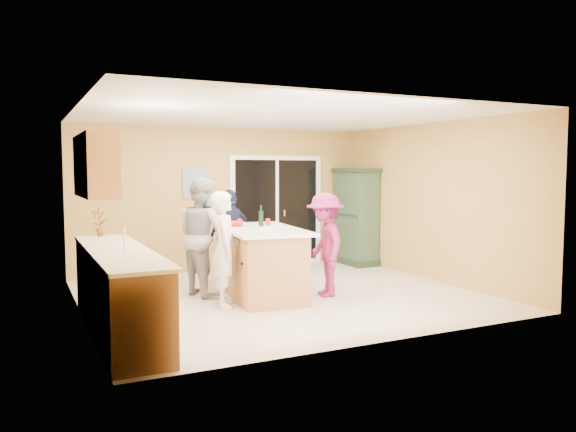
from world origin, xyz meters
name	(u,v)px	position (x,y,z in m)	size (l,w,h in m)	color
floor	(282,295)	(0.00, 0.00, 0.00)	(5.50, 5.50, 0.00)	beige
ceiling	(282,115)	(0.00, 0.00, 2.60)	(5.50, 5.00, 0.10)	silver
wall_back	(224,199)	(0.00, 2.50, 1.30)	(5.50, 0.10, 2.60)	#E8C15F
wall_front	(384,220)	(0.00, -2.50, 1.30)	(5.50, 0.10, 2.60)	#E8C15F
wall_left	(79,213)	(-2.75, 0.00, 1.30)	(0.10, 5.00, 2.60)	#E8C15F
wall_right	(432,202)	(2.75, 0.00, 1.30)	(0.10, 5.00, 2.60)	#E8C15F
left_cabinet_run	(120,294)	(-2.45, -1.05, 0.46)	(0.65, 3.05, 1.24)	#BC7E49
upper_cabinets	(95,166)	(-2.58, -0.20, 1.88)	(0.35, 1.60, 0.75)	#BC7E49
sliding_door	(277,211)	(1.05, 2.46, 1.05)	(1.90, 0.07, 2.10)	white
framed_picture	(195,183)	(-0.55, 2.48, 1.60)	(0.46, 0.04, 0.56)	#A17D50
kitchen_island	(261,265)	(-0.30, 0.05, 0.47)	(1.24, 2.00, 1.00)	#BC7E49
green_hutch	(356,218)	(2.49, 1.90, 0.91)	(0.53, 1.01, 1.86)	#1E311F
woman_white	(225,249)	(-0.96, -0.25, 0.77)	(0.56, 0.37, 1.54)	white
woman_grey	(203,236)	(-1.01, 0.57, 0.86)	(0.84, 0.65, 1.72)	gray
woman_navy	(231,236)	(-0.33, 1.25, 0.76)	(0.89, 0.37, 1.52)	#1C203E
woman_magenta	(325,245)	(0.56, -0.30, 0.75)	(0.97, 0.56, 1.50)	#821C4F
serving_bowl	(235,224)	(-0.54, 0.48, 1.03)	(0.28, 0.28, 0.07)	red
tulip_vase	(100,222)	(-2.45, 0.52, 1.13)	(0.20, 0.13, 0.38)	#AE1F11
tumbler_near	(268,222)	(-0.06, 0.38, 1.05)	(0.07, 0.07, 0.10)	red
tumbler_far	(239,222)	(-0.49, 0.43, 1.05)	(0.08, 0.08, 0.11)	red
wine_bottle	(261,218)	(-0.20, 0.29, 1.12)	(0.07, 0.07, 0.31)	black
white_plate	(265,228)	(-0.27, -0.01, 1.00)	(0.20, 0.20, 0.01)	white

